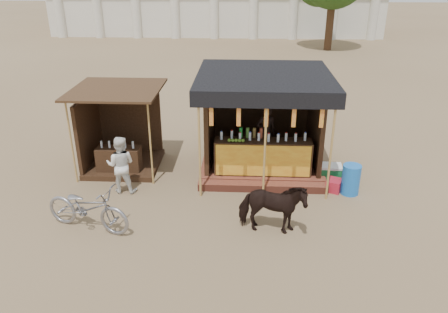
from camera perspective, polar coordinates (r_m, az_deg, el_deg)
ground at (r=9.94m, az=-0.46°, el=-9.60°), size 120.00×120.00×0.00m
main_stall at (r=12.46m, az=5.03°, el=2.89°), size 3.60×3.61×2.78m
secondary_stall at (r=12.93m, az=-13.80°, el=2.25°), size 2.40×2.40×2.38m
cow at (r=9.59m, az=6.29°, el=-6.72°), size 1.54×0.81×1.25m
motorbike at (r=10.18m, az=-17.42°, el=-6.38°), size 2.18×1.27×1.08m
bystander at (r=11.47m, az=-13.35°, el=-1.05°), size 0.74×0.58×1.53m
blue_barrel at (r=11.69m, az=16.22°, el=-2.90°), size 0.56×0.56×0.80m
red_crate at (r=11.82m, az=14.18°, el=-3.66°), size 0.49×0.51×0.31m
cooler at (r=12.30m, az=13.57°, el=-2.05°), size 0.67×0.48×0.46m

